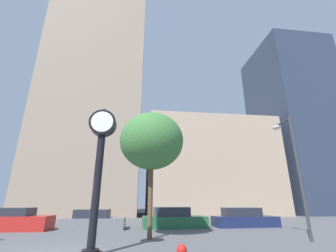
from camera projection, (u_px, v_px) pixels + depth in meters
building_tall_tower at (97, 94)px, 35.00m from camera, size 13.77×12.00×35.30m
building_storefront_row at (207, 168)px, 33.42m from camera, size 17.64×12.00×12.87m
building_glass_modern at (294, 124)px, 37.70m from camera, size 10.50×12.00×28.10m
street_clock at (100, 158)px, 8.43m from camera, size 1.02×0.84×5.28m
car_red at (12, 221)px, 14.13m from camera, size 4.61×1.85×1.35m
car_grey at (94, 221)px, 14.85m from camera, size 3.95×2.04×1.23m
car_green at (173, 219)px, 15.78m from camera, size 4.49×2.12×1.35m
car_navy at (244, 219)px, 16.36m from camera, size 4.58×2.01×1.30m
street_lamp_right at (291, 155)px, 11.77m from camera, size 0.36×1.57×6.03m
bare_tree at (152, 141)px, 12.39m from camera, size 3.47×3.47×6.46m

